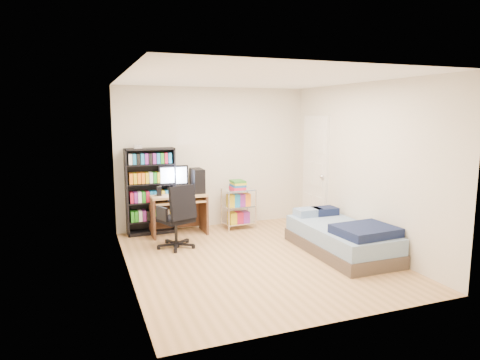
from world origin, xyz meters
name	(u,v)px	position (x,y,z in m)	size (l,w,h in m)	color
room	(257,172)	(0.00, 0.00, 1.25)	(3.58, 4.08, 2.58)	tan
media_shelf	(151,190)	(-1.17, 1.84, 0.75)	(0.83, 0.28, 1.53)	black
computer_desk	(183,197)	(-0.66, 1.69, 0.63)	(0.93, 0.54, 1.17)	tan
office_chair	(177,228)	(-0.93, 0.89, 0.31)	(0.76, 0.76, 0.99)	black
wire_cart	(239,197)	(0.35, 1.65, 0.57)	(0.56, 0.41, 0.87)	silver
bed	(342,238)	(1.27, -0.21, 0.23)	(0.92, 1.84, 0.52)	brown
door	(315,171)	(1.72, 1.35, 1.00)	(0.12, 0.80, 2.00)	white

